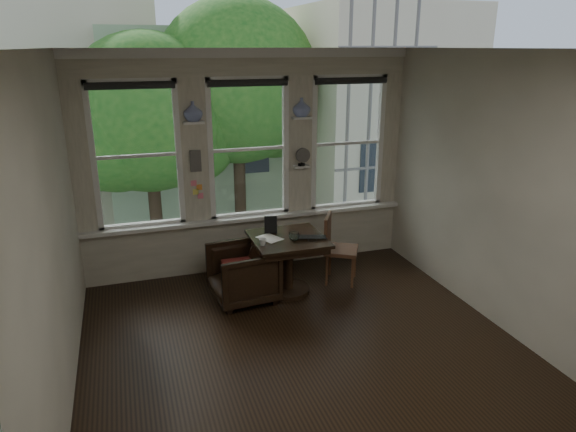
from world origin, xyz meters
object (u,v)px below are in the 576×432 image
object	(u,v)px
table	(288,265)
mug	(263,242)
armchair_left	(243,274)
laptop	(312,239)
side_chair_right	(341,249)

from	to	relation	value
table	mug	world-z (taller)	mug
table	armchair_left	xyz separation A→B (m)	(-0.60, -0.03, -0.02)
table	laptop	xyz separation A→B (m)	(0.25, -0.18, 0.39)
armchair_left	side_chair_right	distance (m)	1.38
armchair_left	mug	world-z (taller)	mug
armchair_left	laptop	bearing A→B (deg)	74.54
table	side_chair_right	xyz separation A→B (m)	(0.77, 0.08, 0.09)
armchair_left	mug	xyz separation A→B (m)	(0.23, -0.13, 0.44)
side_chair_right	laptop	world-z (taller)	side_chair_right
laptop	side_chair_right	bearing A→B (deg)	45.03
table	side_chair_right	bearing A→B (deg)	5.76
table	mug	size ratio (longest dim) A/B	10.05
side_chair_right	laptop	size ratio (longest dim) A/B	2.63
armchair_left	table	bearing A→B (deg)	87.77
laptop	mug	world-z (taller)	mug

